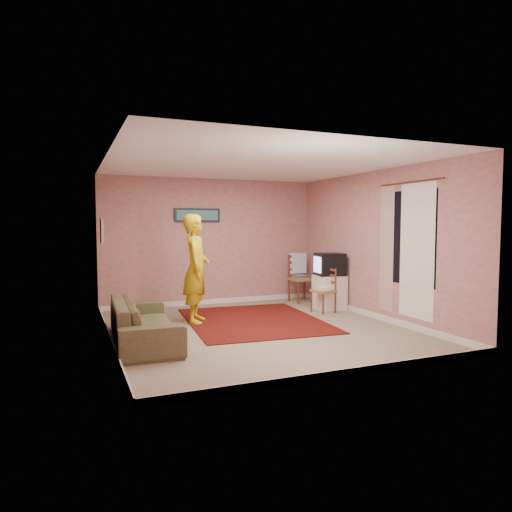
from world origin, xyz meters
name	(u,v)px	position (x,y,z in m)	size (l,w,h in m)	color
ground	(258,329)	(0.00, 0.00, 0.00)	(5.00, 5.00, 0.00)	tan
wall_back	(211,242)	(0.00, 2.50, 1.30)	(4.50, 0.02, 2.60)	tan
wall_front	(348,259)	(0.00, -2.50, 1.30)	(4.50, 0.02, 2.60)	tan
wall_left	(108,251)	(-2.25, 0.00, 1.30)	(0.02, 5.00, 2.60)	tan
wall_right	(375,245)	(2.25, 0.00, 1.30)	(0.02, 5.00, 2.60)	tan
ceiling	(258,164)	(0.00, 0.00, 2.60)	(4.50, 5.00, 0.02)	white
baseboard_back	(212,301)	(0.00, 2.49, 0.05)	(4.50, 0.02, 0.10)	silver
baseboard_front	(346,373)	(0.00, -2.49, 0.05)	(4.50, 0.02, 0.10)	silver
baseboard_left	(111,340)	(-2.24, 0.00, 0.05)	(0.02, 5.00, 0.10)	silver
baseboard_right	(374,315)	(2.24, 0.00, 0.05)	(0.02, 5.00, 0.10)	silver
window	(411,238)	(2.24, -0.90, 1.45)	(0.01, 1.10, 1.50)	black
curtain_sheer	(417,251)	(2.23, -1.05, 1.25)	(0.01, 0.75, 2.10)	white
curtain_floral	(387,249)	(2.21, -0.35, 1.25)	(0.01, 0.35, 2.10)	beige
curtain_rod	(410,182)	(2.20, -0.90, 2.32)	(0.02, 0.02, 1.40)	brown
picture_back	(197,215)	(-0.30, 2.47, 1.85)	(0.95, 0.04, 0.28)	#141B39
picture_left	(102,231)	(-2.22, 1.60, 1.55)	(0.04, 0.38, 0.42)	tan
area_rug	(254,320)	(0.18, 0.61, 0.01)	(2.21, 2.77, 0.01)	black
tv_cabinet	(329,292)	(1.95, 1.02, 0.33)	(0.52, 0.48, 0.67)	white
crt_tv	(329,264)	(1.94, 1.02, 0.89)	(0.57, 0.53, 0.44)	black
chair_a	(302,273)	(1.86, 2.00, 0.62)	(0.49, 0.47, 0.55)	#A87F51
dvd_player	(301,276)	(1.86, 2.00, 0.55)	(0.36, 0.25, 0.06)	#A7A7AB
blue_throw	(297,263)	(1.86, 2.19, 0.82)	(0.42, 0.05, 0.44)	#8FABEB
chair_b	(323,285)	(1.68, 0.80, 0.51)	(0.43, 0.45, 0.46)	#A87F51
game_console	(323,289)	(1.68, 0.80, 0.45)	(0.22, 0.16, 0.05)	silver
sofa	(144,321)	(-1.80, -0.16, 0.30)	(2.08, 0.82, 0.61)	brown
person	(196,269)	(-0.76, 0.86, 0.92)	(0.67, 0.44, 1.84)	gold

